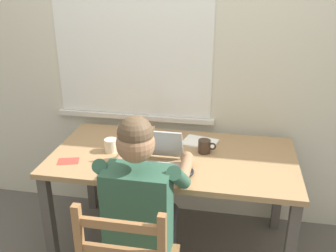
% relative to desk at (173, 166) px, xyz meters
% --- Properties ---
extents(ground_plane, '(8.00, 8.00, 0.00)m').
position_rel_desk_xyz_m(ground_plane, '(0.00, 0.00, -0.65)').
color(ground_plane, '#56514C').
extents(back_wall, '(6.00, 0.08, 2.60)m').
position_rel_desk_xyz_m(back_wall, '(-0.01, 0.48, 0.64)').
color(back_wall, beige).
rests_on(back_wall, ground).
extents(desk, '(1.58, 0.81, 0.74)m').
position_rel_desk_xyz_m(desk, '(0.00, 0.00, 0.00)').
color(desk, '#9E7A51').
rests_on(desk, ground).
extents(seated_person, '(0.50, 0.60, 1.22)m').
position_rel_desk_xyz_m(seated_person, '(-0.08, -0.48, 0.02)').
color(seated_person, '#2D5642').
rests_on(seated_person, ground).
extents(laptop, '(0.33, 0.32, 0.22)m').
position_rel_desk_xyz_m(laptop, '(-0.09, -0.19, 0.14)').
color(laptop, '#ADAFB2').
rests_on(laptop, desk).
extents(computer_mouse, '(0.06, 0.10, 0.03)m').
position_rel_desk_xyz_m(computer_mouse, '(0.13, -0.24, 0.10)').
color(computer_mouse, black).
rests_on(computer_mouse, desk).
extents(coffee_mug_white, '(0.12, 0.08, 0.09)m').
position_rel_desk_xyz_m(coffee_mug_white, '(-0.41, -0.03, 0.13)').
color(coffee_mug_white, beige).
rests_on(coffee_mug_white, desk).
extents(coffee_mug_dark, '(0.12, 0.08, 0.09)m').
position_rel_desk_xyz_m(coffee_mug_dark, '(0.20, 0.07, 0.13)').
color(coffee_mug_dark, '#38281E').
rests_on(coffee_mug_dark, desk).
extents(book_stack_main, '(0.20, 0.17, 0.08)m').
position_rel_desk_xyz_m(book_stack_main, '(-0.24, 0.10, 0.12)').
color(book_stack_main, '#BC332D').
rests_on(book_stack_main, desk).
extents(paper_pile_near_laptop, '(0.26, 0.22, 0.01)m').
position_rel_desk_xyz_m(paper_pile_near_laptop, '(0.15, 0.21, 0.09)').
color(paper_pile_near_laptop, white).
rests_on(paper_pile_near_laptop, desk).
extents(landscape_photo_print, '(0.15, 0.12, 0.00)m').
position_rel_desk_xyz_m(landscape_photo_print, '(-0.63, -0.21, 0.09)').
color(landscape_photo_print, '#C63D33').
rests_on(landscape_photo_print, desk).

